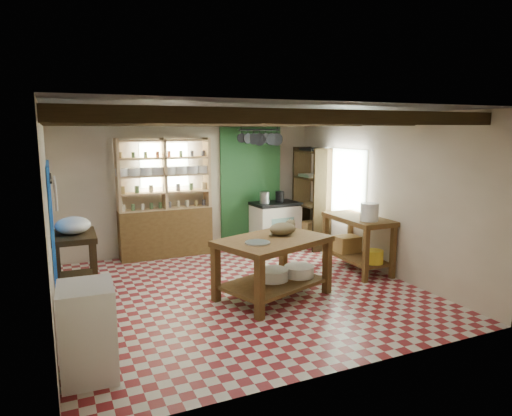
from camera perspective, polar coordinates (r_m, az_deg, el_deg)
name	(u,v)px	position (r m, az deg, el deg)	size (l,w,h in m)	color
floor	(241,292)	(6.85, -1.93, -10.39)	(5.00, 5.00, 0.02)	maroon
ceiling	(240,111)	(6.43, -2.07, 12.00)	(5.00, 5.00, 0.02)	#46474C
wall_back	(191,185)	(8.85, -8.17, 2.88)	(5.00, 0.04, 2.60)	beige
wall_front	(342,244)	(4.35, 10.66, -4.41)	(5.00, 0.04, 2.60)	beige
wall_left	(48,218)	(6.04, -24.52, -1.14)	(0.04, 5.00, 2.60)	beige
wall_right	(380,194)	(7.80, 15.26, 1.70)	(0.04, 5.00, 2.60)	beige
ceiling_beams	(240,120)	(6.43, -2.06, 10.93)	(5.00, 3.80, 0.15)	#312211
blue_wall_patch	(52,221)	(6.96, -24.17, -1.44)	(0.04, 1.40, 1.60)	blue
green_wall_patch	(251,184)	(9.25, -0.65, 2.97)	(1.30, 0.04, 2.30)	#215427
window_back	(164,165)	(8.67, -11.38, 5.30)	(0.90, 0.02, 0.80)	#B4C8B1
window_right	(344,182)	(8.56, 10.93, 3.25)	(0.02, 1.30, 1.20)	#B4C8B1
utensil_rail	(52,190)	(4.78, -24.18, 2.04)	(0.06, 0.90, 0.28)	black
pot_rack	(260,138)	(8.81, 0.45, 8.69)	(0.86, 0.12, 0.36)	black
shelving_unit	(165,198)	(8.56, -11.31, 1.21)	(1.70, 0.34, 2.20)	tan
tall_rack	(312,198)	(9.17, 6.96, 1.26)	(0.40, 0.86, 2.00)	#312211
work_table	(273,268)	(6.48, 2.12, -7.48)	(1.51, 1.00, 0.85)	brown
stove	(275,224)	(9.27, 2.42, -2.04)	(0.92, 0.62, 0.90)	white
prep_table	(76,263)	(7.15, -21.63, -6.44)	(0.60, 0.87, 0.88)	#312211
white_cabinet	(88,331)	(4.79, -20.29, -14.22)	(0.51, 0.61, 0.91)	white
right_counter	(357,244)	(7.86, 12.56, -4.36)	(0.64, 1.28, 0.92)	brown
cat	(283,229)	(6.56, 3.35, -2.62)	(0.40, 0.30, 0.18)	olive
steel_tray	(257,243)	(6.09, 0.19, -4.34)	(0.34, 0.34, 0.02)	#B0AFB7
basin_large	(273,275)	(6.59, 2.10, -8.32)	(0.45, 0.45, 0.16)	white
basin_small	(299,271)	(6.78, 5.40, -7.86)	(0.44, 0.44, 0.15)	white
kettle_left	(265,198)	(9.04, 1.07, 1.31)	(0.20, 0.20, 0.23)	#B0AFB7
kettle_right	(280,197)	(9.22, 2.99, 1.42)	(0.17, 0.17, 0.22)	black
enamel_bowl	(73,225)	(7.02, -21.91, -2.03)	(0.49, 0.49, 0.24)	white
white_bucket	(369,212)	(7.43, 14.00, -0.49)	(0.28, 0.28, 0.28)	white
wicker_basket	(347,244)	(8.12, 11.30, -4.43)	(0.40, 0.32, 0.28)	olive
yellow_tub	(374,257)	(7.54, 14.54, -5.91)	(0.29, 0.29, 0.21)	gold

